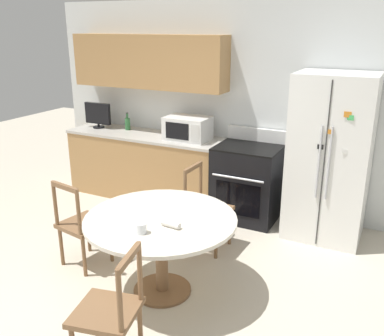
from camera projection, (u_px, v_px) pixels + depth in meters
The scene contains 14 objects.
ground_plane at pixel (113, 310), 3.62m from camera, with size 14.00×14.00×0.00m, color beige.
back_wall at pixel (210, 94), 5.48m from camera, with size 5.20×0.44×2.60m.
kitchen_counter at pixel (146, 166), 5.89m from camera, with size 2.20×0.64×0.90m.
refrigerator at pixel (330, 158), 4.66m from camera, with size 0.83×0.73×1.83m.
oven_range at pixel (247, 182), 5.23m from camera, with size 0.76×0.68×1.08m.
microwave at pixel (188, 128), 5.42m from camera, with size 0.55×0.39×0.29m.
countertop_tv at pixel (98, 114), 6.03m from camera, with size 0.41×0.16×0.36m.
counter_bottle at pixel (128, 123), 5.95m from camera, with size 0.07×0.07×0.24m.
dining_table at pixel (161, 231), 3.68m from camera, with size 1.31×1.31×0.73m.
dining_chair_left at pixel (82, 225), 4.18m from camera, with size 0.49×0.49×0.90m.
dining_chair_near at pixel (110, 312), 2.91m from camera, with size 0.50×0.50×0.90m.
dining_chair_far at pixel (206, 210), 4.52m from camera, with size 0.44×0.44×0.90m.
candle_glass at pixel (141, 229), 3.36m from camera, with size 0.09×0.09×0.08m.
folded_napkin at pixel (171, 224), 3.46m from camera, with size 0.17×0.06×0.05m.
Camera 1 is at (1.97, -2.42, 2.29)m, focal length 40.00 mm.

